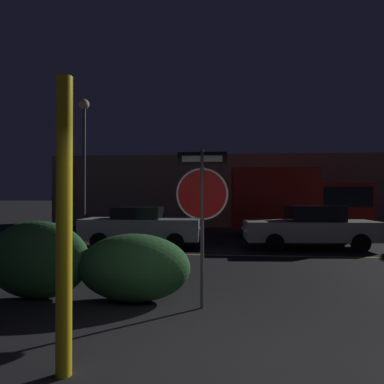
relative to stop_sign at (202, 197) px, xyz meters
name	(u,v)px	position (x,y,z in m)	size (l,w,h in m)	color
ground_plane	(230,368)	(0.44, -2.06, -1.80)	(260.00, 260.00, 0.00)	black
road_center_stripe	(229,255)	(0.44, 5.42, -1.79)	(40.14, 0.12, 0.01)	gold
stop_sign	(202,197)	(0.00, 0.00, 0.00)	(0.84, 0.06, 2.56)	#4C4C51
yellow_pole_left	(64,225)	(-1.23, -2.39, -0.28)	(0.16, 0.16, 3.03)	yellow
hedge_bush_1	(37,260)	(-2.93, 0.26, -1.11)	(1.89, 0.81, 1.37)	#2D6633
hedge_bush_2	(134,267)	(-1.19, 0.27, -1.22)	(1.94, 1.13, 1.16)	#2D6633
passing_car_2	(141,227)	(-2.62, 6.81, -1.07)	(4.19, 1.93, 1.42)	silver
passing_car_3	(311,227)	(3.22, 7.13, -1.06)	(4.58, 2.11, 1.48)	silver
delivery_truck	(298,201)	(3.49, 10.98, -0.20)	(5.90, 2.65, 3.01)	maroon
street_lamp	(84,142)	(-6.38, 11.00, 2.54)	(0.49, 0.49, 6.39)	#4C4C51
building_backdrop	(255,191)	(2.07, 17.77, 0.30)	(24.33, 4.84, 4.20)	#7A6B5B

